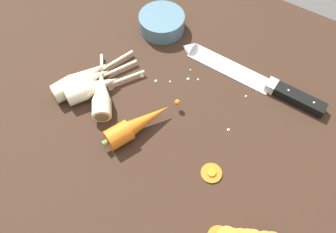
{
  "coord_description": "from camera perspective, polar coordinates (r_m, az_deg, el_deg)",
  "views": [
    {
      "loc": [
        19.82,
        -33.26,
        61.84
      ],
      "look_at": [
        0.0,
        -2.0,
        1.5
      ],
      "focal_mm": 37.34,
      "sensor_mm": 36.0,
      "label": 1
    }
  ],
  "objects": [
    {
      "name": "ground_plane",
      "position": [
        0.75,
        0.82,
        -0.3
      ],
      "size": [
        120.0,
        90.0,
        4.0
      ],
      "primitive_type": "cube",
      "color": "#332116"
    },
    {
      "name": "chefs_knife",
      "position": [
        0.8,
        12.73,
        6.6
      ],
      "size": [
        34.77,
        4.89,
        4.18
      ],
      "color": "silver",
      "rests_on": "ground_plane"
    },
    {
      "name": "whole_carrot",
      "position": [
        0.69,
        -5.18,
        -1.41
      ],
      "size": [
        9.33,
        16.8,
        4.2
      ],
      "color": "orange",
      "rests_on": "ground_plane"
    },
    {
      "name": "parsnip_front",
      "position": [
        0.75,
        -10.8,
        3.55
      ],
      "size": [
        12.71,
        15.03,
        4.0
      ],
      "color": "beige",
      "rests_on": "ground_plane"
    },
    {
      "name": "parsnip_mid_left",
      "position": [
        0.76,
        -12.21,
        4.57
      ],
      "size": [
        11.23,
        16.2,
        4.0
      ],
      "color": "beige",
      "rests_on": "ground_plane"
    },
    {
      "name": "parsnip_mid_right",
      "position": [
        0.78,
        -13.93,
        6.03
      ],
      "size": [
        8.53,
        19.69,
        4.0
      ],
      "color": "beige",
      "rests_on": "ground_plane"
    },
    {
      "name": "parsnip_back",
      "position": [
        0.77,
        -13.89,
        5.38
      ],
      "size": [
        10.85,
        18.51,
        4.0
      ],
      "color": "beige",
      "rests_on": "ground_plane"
    },
    {
      "name": "carrot_slice_stray_near",
      "position": [
        0.67,
        7.11,
        -9.1
      ],
      "size": [
        4.03,
        4.03,
        0.7
      ],
      "color": "orange",
      "rests_on": "ground_plane"
    },
    {
      "name": "prep_bowl",
      "position": [
        0.87,
        -1.01,
        15.18
      ],
      "size": [
        11.0,
        11.0,
        4.0
      ],
      "color": "slate",
      "rests_on": "ground_plane"
    },
    {
      "name": "mince_crumbs",
      "position": [
        0.77,
        3.02,
        5.5
      ],
      "size": [
        23.4,
        14.68,
        0.83
      ],
      "color": "beige",
      "rests_on": "ground_plane"
    }
  ]
}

